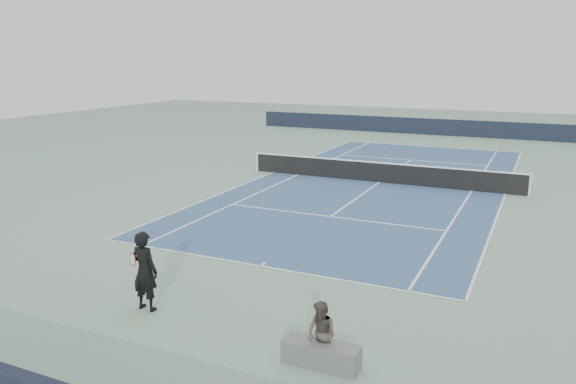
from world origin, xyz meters
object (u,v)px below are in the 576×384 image
at_px(tennis_player, 145,271).
at_px(spectator_bench, 321,344).
at_px(tennis_net, 380,172).
at_px(tennis_ball, 139,321).

height_order(tennis_player, spectator_bench, tennis_player).
bearing_deg(tennis_net, spectator_bench, -77.89).
bearing_deg(tennis_player, spectator_bench, -7.39).
height_order(tennis_player, tennis_ball, tennis_player).
height_order(tennis_net, spectator_bench, spectator_bench).
distance_m(tennis_net, tennis_player, 15.42).
bearing_deg(spectator_bench, tennis_ball, -179.82).
bearing_deg(tennis_net, tennis_player, -94.11).
distance_m(tennis_player, tennis_ball, 1.11).
xyz_separation_m(tennis_player, spectator_bench, (4.53, -0.59, -0.48)).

